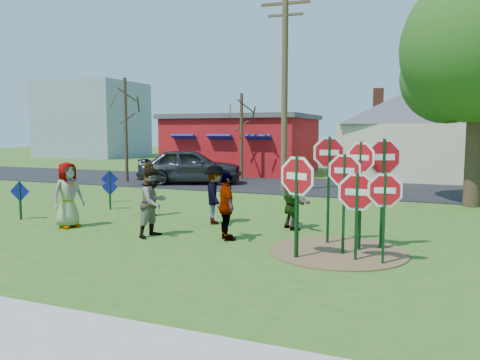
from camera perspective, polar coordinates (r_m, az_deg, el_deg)
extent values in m
plane|color=#2C621C|center=(13.69, -6.36, -5.90)|extent=(120.00, 120.00, 0.00)
cube|color=black|center=(24.29, 6.65, -0.64)|extent=(120.00, 7.50, 0.04)
cylinder|color=brown|center=(11.29, 11.82, -8.48)|extent=(3.20, 3.20, 0.03)
cube|color=#A01015|center=(32.07, 0.28, 4.19)|extent=(9.00, 7.00, 3.60)
cube|color=#4C4C51|center=(32.07, 0.28, 7.67)|extent=(9.40, 7.40, 0.30)
cube|color=navy|center=(29.87, -6.78, 5.17)|extent=(1.60, 0.78, 0.45)
cube|color=navy|center=(28.75, -2.39, 5.17)|extent=(1.60, 0.78, 0.45)
cube|color=navy|center=(27.81, 2.32, 5.14)|extent=(1.60, 0.78, 0.45)
cube|color=beige|center=(29.81, 20.35, 3.29)|extent=(8.00, 7.00, 3.20)
pyramid|color=#4C4C51|center=(29.89, 20.62, 10.59)|extent=(9.40, 9.40, 2.20)
cube|color=brown|center=(28.97, 16.50, 9.29)|extent=(0.55, 0.55, 1.40)
cube|color=brown|center=(30.84, 24.38, 8.79)|extent=(0.55, 0.55, 1.40)
cube|color=#8C939E|center=(54.12, -17.54, 6.98)|extent=(10.00, 8.00, 8.00)
cube|color=#0F3917|center=(10.33, 6.94, -3.40)|extent=(0.09, 0.10, 2.27)
cylinder|color=white|center=(10.24, 6.99, 0.48)|extent=(1.13, 0.42, 1.19)
cylinder|color=#B40C15|center=(10.24, 6.99, 0.48)|extent=(0.97, 0.37, 1.03)
cube|color=white|center=(10.24, 6.99, 0.48)|extent=(0.50, 0.18, 0.15)
cube|color=#0F3917|center=(11.79, 10.72, -1.29)|extent=(0.08, 0.09, 2.68)
cylinder|color=white|center=(11.71, 10.81, 3.30)|extent=(1.01, 0.41, 1.08)
cylinder|color=#B40C15|center=(11.71, 10.81, 3.30)|extent=(0.88, 0.36, 0.93)
cube|color=white|center=(11.71, 10.81, 3.30)|extent=(0.45, 0.18, 0.13)
cylinder|color=gold|center=(11.71, 10.81, 3.30)|extent=(1.01, 0.41, 1.08)
cube|color=#0F3917|center=(11.33, 14.43, -1.95)|extent=(0.08, 0.08, 2.56)
cylinder|color=white|center=(11.25, 14.55, 2.68)|extent=(0.91, 0.47, 1.01)
cylinder|color=#B40C15|center=(11.25, 14.55, 2.68)|extent=(0.78, 0.41, 0.87)
cube|color=white|center=(11.25, 14.55, 2.68)|extent=(0.40, 0.21, 0.13)
cube|color=#0F3917|center=(11.53, 16.97, -1.72)|extent=(0.09, 0.10, 2.63)
cylinder|color=white|center=(11.44, 17.11, 2.69)|extent=(1.07, 0.52, 1.18)
cylinder|color=#B40C15|center=(11.44, 17.11, 2.69)|extent=(0.93, 0.45, 1.01)
cube|color=white|center=(11.44, 17.11, 2.69)|extent=(0.47, 0.23, 0.15)
cylinder|color=gold|center=(11.44, 17.11, 2.69)|extent=(1.07, 0.51, 1.18)
cube|color=#0F3917|center=(10.42, 14.00, -4.43)|extent=(0.06, 0.08, 1.92)
cylinder|color=white|center=(10.34, 14.08, -1.43)|extent=(1.12, 0.10, 1.12)
cylinder|color=#B40C15|center=(10.34, 14.08, -1.43)|extent=(0.97, 0.09, 0.97)
cube|color=white|center=(10.34, 14.08, -1.43)|extent=(0.49, 0.04, 0.14)
cube|color=#0F3917|center=(10.29, 17.14, -4.60)|extent=(0.06, 0.07, 1.94)
cylinder|color=white|center=(10.19, 17.25, -1.21)|extent=(0.98, 0.12, 0.98)
cylinder|color=#B40C15|center=(10.19, 17.25, -1.21)|extent=(0.84, 0.11, 0.85)
cube|color=white|center=(10.19, 17.25, -1.21)|extent=(0.43, 0.05, 0.12)
cylinder|color=gold|center=(10.19, 17.25, -1.21)|extent=(0.98, 0.12, 0.98)
cube|color=#0F3917|center=(10.85, 12.54, -2.97)|extent=(0.06, 0.07, 2.30)
cylinder|color=white|center=(10.75, 12.63, 1.14)|extent=(1.01, 0.05, 1.01)
cylinder|color=#B40C15|center=(10.75, 12.63, 1.14)|extent=(0.87, 0.05, 0.87)
cube|color=white|center=(10.75, 12.63, 1.14)|extent=(0.45, 0.02, 0.13)
cube|color=#0F3917|center=(16.42, -25.22, -2.29)|extent=(0.07, 0.07, 1.22)
cube|color=navy|center=(16.39, -25.27, -1.27)|extent=(0.65, 0.17, 0.66)
cube|color=#0F3917|center=(17.43, -15.57, -1.68)|extent=(0.06, 0.07, 1.10)
cube|color=navy|center=(17.40, -15.59, -0.83)|extent=(0.61, 0.12, 0.61)
cube|color=#0F3917|center=(19.17, -15.58, -0.78)|extent=(0.07, 0.08, 1.25)
cube|color=navy|center=(19.14, -15.61, 0.14)|extent=(0.63, 0.29, 0.67)
imported|color=#3E4581|center=(14.52, -20.24, -1.71)|extent=(0.86, 1.08, 1.92)
imported|color=#2C736B|center=(15.72, -10.91, -1.16)|extent=(0.56, 0.72, 1.77)
imported|color=brown|center=(12.66, -10.52, -2.71)|extent=(0.85, 1.01, 1.84)
imported|color=#37373D|center=(14.18, -3.06, -1.78)|extent=(1.17, 1.34, 1.79)
imported|color=#522D57|center=(12.04, -1.63, -3.28)|extent=(0.97, 1.06, 1.74)
imported|color=#1F4E2A|center=(13.49, 6.35, -2.67)|extent=(1.33, 1.40, 1.58)
imported|color=#333338|center=(24.88, -6.09, 1.70)|extent=(5.84, 4.05, 1.85)
cylinder|color=#4C3823|center=(21.68, 5.45, 10.54)|extent=(0.28, 0.28, 9.08)
cube|color=#4C3823|center=(22.34, 5.56, 20.65)|extent=(2.22, 0.29, 0.12)
cube|color=#4C3823|center=(22.21, 5.55, 19.39)|extent=(1.62, 0.22, 0.10)
cylinder|color=#382819|center=(19.35, 26.65, 3.99)|extent=(0.60, 0.60, 4.70)
sphere|color=#1E4913|center=(19.58, 27.15, 14.34)|extent=(5.55, 5.55, 5.55)
sphere|color=#1E4913|center=(20.25, 24.05, 11.43)|extent=(3.63, 3.63, 3.63)
cylinder|color=#382819|center=(26.60, -13.75, 5.91)|extent=(0.18, 0.18, 5.70)
cylinder|color=#382819|center=(26.90, 0.18, 5.28)|extent=(0.18, 0.18, 4.95)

